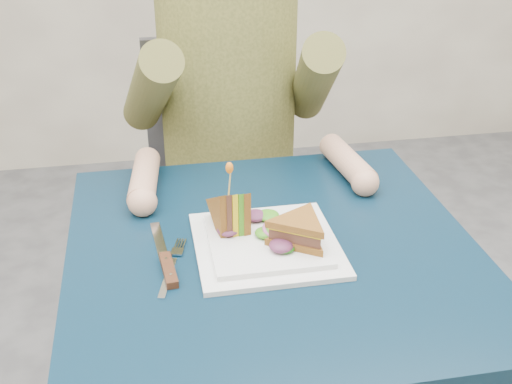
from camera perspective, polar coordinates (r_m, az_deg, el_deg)
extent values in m
cube|color=black|center=(1.20, 1.52, -5.36)|extent=(0.75, 0.75, 0.03)
cylinder|color=#595B5E|center=(1.65, -12.13, -10.90)|extent=(0.04, 0.04, 0.70)
cylinder|color=#595B5E|center=(1.73, 9.67, -8.56)|extent=(0.04, 0.04, 0.70)
cube|color=#47474C|center=(1.82, -2.29, -2.53)|extent=(0.42, 0.40, 0.04)
cube|color=#47474C|center=(1.87, -3.26, 6.89)|extent=(0.42, 0.03, 0.46)
cylinder|color=#47474C|center=(1.80, -7.14, -12.23)|extent=(0.02, 0.02, 0.43)
cylinder|color=#47474C|center=(1.84, 4.29, -10.97)|extent=(0.02, 0.02, 0.43)
cylinder|color=#47474C|center=(2.07, -7.82, -6.20)|extent=(0.02, 0.02, 0.43)
cylinder|color=#47474C|center=(2.11, 2.01, -5.26)|extent=(0.02, 0.02, 0.43)
cylinder|color=brown|center=(1.62, -2.47, 9.98)|extent=(0.34, 0.34, 0.52)
cylinder|color=brown|center=(1.52, -9.37, 8.94)|extent=(0.15, 0.39, 0.31)
cylinder|color=tan|center=(1.38, -9.89, 1.20)|extent=(0.08, 0.20, 0.06)
sphere|color=tan|center=(1.30, -10.06, -0.87)|extent=(0.06, 0.06, 0.06)
cylinder|color=brown|center=(1.57, 5.15, 9.87)|extent=(0.15, 0.39, 0.31)
cylinder|color=tan|center=(1.45, 8.13, 2.66)|extent=(0.08, 0.20, 0.06)
sphere|color=tan|center=(1.37, 9.67, 0.83)|extent=(0.06, 0.06, 0.06)
cube|color=white|center=(1.18, 0.92, -4.73)|extent=(0.26, 0.26, 0.01)
cube|color=white|center=(1.17, 0.93, -4.32)|extent=(0.21, 0.21, 0.01)
cube|color=silver|center=(1.11, -7.85, -7.57)|extent=(0.04, 0.12, 0.00)
cube|color=silver|center=(1.17, -7.02, -5.28)|extent=(0.03, 0.03, 0.00)
cube|color=silver|center=(1.19, -7.10, -4.55)|extent=(0.01, 0.03, 0.00)
cube|color=silver|center=(1.19, -6.87, -4.57)|extent=(0.01, 0.03, 0.00)
cube|color=silver|center=(1.19, -6.63, -4.58)|extent=(0.01, 0.03, 0.00)
cube|color=silver|center=(1.19, -6.40, -4.60)|extent=(0.01, 0.03, 0.00)
cube|color=silver|center=(1.21, -8.58, -4.34)|extent=(0.03, 0.14, 0.00)
cube|color=black|center=(1.12, -7.77, -6.87)|extent=(0.03, 0.10, 0.01)
cylinder|color=silver|center=(1.14, -8.01, -5.89)|extent=(0.01, 0.01, 0.00)
cylinder|color=silver|center=(1.10, -7.58, -7.30)|extent=(0.01, 0.01, 0.00)
cylinder|color=tan|center=(1.15, -2.35, 0.90)|extent=(0.01, 0.01, 0.06)
ellipsoid|color=orange|center=(1.14, -2.38, 2.16)|extent=(0.01, 0.01, 0.02)
torus|color=#9E4C7A|center=(1.17, 1.61, -3.29)|extent=(0.04, 0.04, 0.02)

